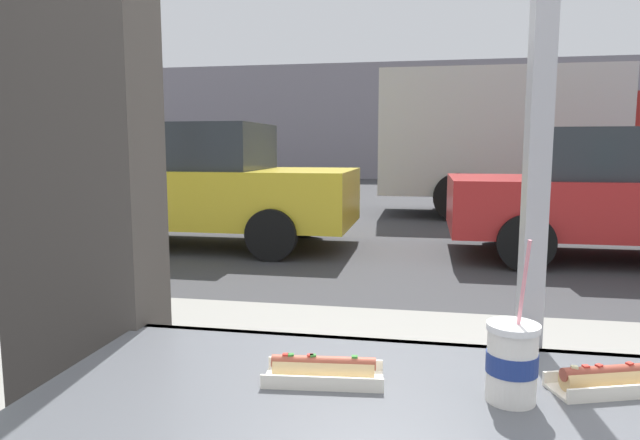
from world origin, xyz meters
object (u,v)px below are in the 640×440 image
at_px(parked_car_yellow, 188,184).
at_px(parked_car_red, 628,193).
at_px(box_truck, 533,138).
at_px(hotdog_tray_far, 613,379).
at_px(soda_cup_right, 512,361).
at_px(hotdog_tray_near, 323,370).

xyz_separation_m(parked_car_yellow, parked_car_red, (5.74, -0.00, -0.04)).
height_order(parked_car_red, box_truck, box_truck).
bearing_deg(box_truck, hotdog_tray_far, -99.13).
xyz_separation_m(soda_cup_right, hotdog_tray_near, (-0.36, 0.02, -0.05)).
bearing_deg(hotdog_tray_far, parked_car_yellow, 120.02).
relative_size(parked_car_red, box_truck, 0.69).
relative_size(hotdog_tray_far, parked_car_red, 0.06).
bearing_deg(parked_car_red, hotdog_tray_far, -108.26).
bearing_deg(hotdog_tray_far, box_truck, 80.87).
height_order(hotdog_tray_near, parked_car_red, parked_car_red).
bearing_deg(box_truck, hotdog_tray_near, -101.94).
distance_m(parked_car_yellow, box_truck, 6.96).
relative_size(parked_car_yellow, parked_car_red, 1.08).
height_order(hotdog_tray_far, parked_car_yellow, parked_car_yellow).
bearing_deg(soda_cup_right, parked_car_red, 70.35).
bearing_deg(soda_cup_right, hotdog_tray_near, 176.16).
relative_size(hotdog_tray_near, parked_car_yellow, 0.05).
bearing_deg(hotdog_tray_far, hotdog_tray_near, -174.02).
xyz_separation_m(hotdog_tray_near, hotdog_tray_far, (0.56, 0.06, 0.00)).
bearing_deg(parked_car_red, hotdog_tray_near, -112.49).
xyz_separation_m(soda_cup_right, parked_car_yellow, (-3.46, 6.41, -0.13)).
bearing_deg(hotdog_tray_near, box_truck, 78.06).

